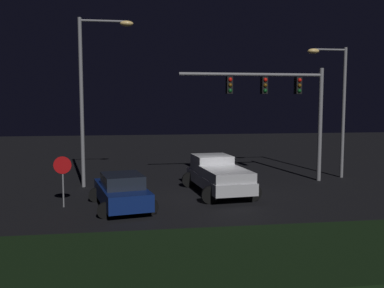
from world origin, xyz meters
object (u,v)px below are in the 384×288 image
(street_lamp_left, at_px, (92,83))
(stop_sign, at_px, (63,172))
(pickup_truck, at_px, (218,173))
(street_lamp_right, at_px, (336,96))
(traffic_signal_gantry, at_px, (280,96))
(car_sedan, at_px, (122,191))

(street_lamp_left, xyz_separation_m, stop_sign, (-0.95, -4.46, -4.03))
(pickup_truck, relative_size, stop_sign, 2.50)
(street_lamp_left, xyz_separation_m, street_lamp_right, (14.20, 0.72, -0.67))
(pickup_truck, bearing_deg, street_lamp_right, -73.09)
(pickup_truck, relative_size, street_lamp_right, 0.71)
(traffic_signal_gantry, distance_m, stop_sign, 12.62)
(pickup_truck, height_order, street_lamp_left, street_lamp_left)
(car_sedan, xyz_separation_m, stop_sign, (-2.52, 0.53, 0.82))
(traffic_signal_gantry, relative_size, stop_sign, 3.73)
(pickup_truck, bearing_deg, car_sedan, 111.36)
(car_sedan, distance_m, stop_sign, 2.70)
(street_lamp_left, distance_m, stop_sign, 6.08)
(pickup_truck, height_order, traffic_signal_gantry, traffic_signal_gantry)
(traffic_signal_gantry, height_order, street_lamp_left, street_lamp_left)
(pickup_truck, xyz_separation_m, traffic_signal_gantry, (4.11, 2.48, 3.90))
(pickup_truck, height_order, car_sedan, pickup_truck)
(street_lamp_right, distance_m, stop_sign, 16.36)
(traffic_signal_gantry, bearing_deg, pickup_truck, -148.94)
(pickup_truck, distance_m, street_lamp_left, 8.21)
(stop_sign, bearing_deg, street_lamp_right, 18.85)
(street_lamp_right, bearing_deg, pickup_truck, -157.40)
(traffic_signal_gantry, relative_size, street_lamp_left, 0.93)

